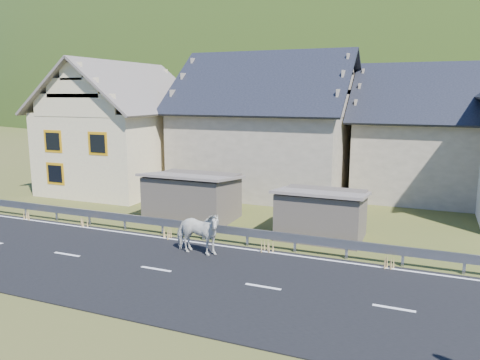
% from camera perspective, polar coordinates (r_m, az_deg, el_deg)
% --- Properties ---
extents(ground, '(160.00, 160.00, 0.00)m').
position_cam_1_polar(ground, '(17.02, -10.19, -10.77)').
color(ground, '#424E18').
rests_on(ground, ground).
extents(road, '(60.00, 7.00, 0.04)m').
position_cam_1_polar(road, '(17.02, -10.19, -10.71)').
color(road, black).
rests_on(road, ground).
extents(lane_markings, '(60.00, 6.60, 0.01)m').
position_cam_1_polar(lane_markings, '(17.01, -10.19, -10.63)').
color(lane_markings, silver).
rests_on(lane_markings, road).
extents(guardrail, '(28.10, 0.09, 0.75)m').
position_cam_1_polar(guardrail, '(19.87, -4.51, -5.80)').
color(guardrail, '#93969B').
rests_on(guardrail, ground).
extents(shed_left, '(4.30, 3.30, 2.40)m').
position_cam_1_polar(shed_left, '(23.05, -5.80, -2.14)').
color(shed_left, brown).
rests_on(shed_left, ground).
extents(shed_right, '(3.80, 2.90, 2.20)m').
position_cam_1_polar(shed_right, '(20.40, 9.88, -4.21)').
color(shed_right, brown).
rests_on(shed_right, ground).
extents(house_cream, '(7.80, 9.80, 8.30)m').
position_cam_1_polar(house_cream, '(31.50, -14.13, 6.98)').
color(house_cream, beige).
rests_on(house_cream, ground).
extents(house_stone_a, '(10.80, 9.80, 8.90)m').
position_cam_1_polar(house_stone_a, '(29.94, 3.55, 7.64)').
color(house_stone_a, tan).
rests_on(house_stone_a, ground).
extents(house_stone_b, '(9.80, 8.80, 8.10)m').
position_cam_1_polar(house_stone_b, '(30.35, 23.11, 6.11)').
color(house_stone_b, tan).
rests_on(house_stone_b, ground).
extents(mountain, '(440.00, 280.00, 260.00)m').
position_cam_1_polar(mountain, '(195.09, 21.14, 2.12)').
color(mountain, '#283F0F').
rests_on(mountain, ground).
extents(conifer_patch, '(76.00, 50.00, 28.00)m').
position_cam_1_polar(conifer_patch, '(138.77, -4.98, 10.44)').
color(conifer_patch, black).
rests_on(conifer_patch, ground).
extents(horse, '(1.00, 2.08, 1.73)m').
position_cam_1_polar(horse, '(18.01, -5.22, -6.40)').
color(horse, silver).
rests_on(horse, road).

